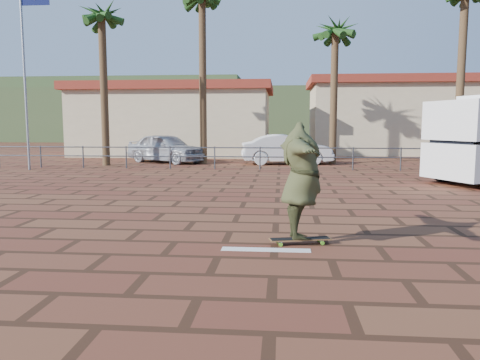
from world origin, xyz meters
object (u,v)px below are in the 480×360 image
object	(u,v)px
longboard	(300,239)
skateboarder	(301,181)
car_silver	(166,148)
car_white	(287,149)

from	to	relation	value
longboard	skateboarder	bearing A→B (deg)	-179.31
car_silver	car_white	size ratio (longest dim) A/B	0.99
longboard	car_white	xyz separation A→B (m)	(-0.06, 15.71, 0.65)
longboard	car_silver	world-z (taller)	car_silver
car_white	longboard	bearing A→B (deg)	172.60
skateboarder	car_white	size ratio (longest dim) A/B	0.53
skateboarder	car_silver	world-z (taller)	skateboarder
skateboarder	car_silver	distance (m)	17.39
car_silver	car_white	distance (m)	6.23
car_silver	skateboarder	bearing A→B (deg)	-129.02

